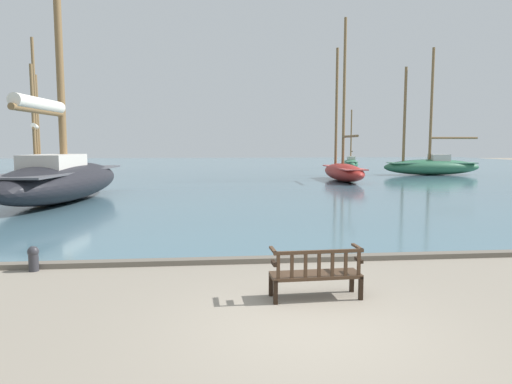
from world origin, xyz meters
The scene contains 10 objects.
ground_plane centered at (0.00, 0.00, 0.00)m, with size 160.00×160.00×0.00m, color gray.
harbor_water centered at (0.00, 44.00, 0.04)m, with size 100.00×80.00×0.08m, color slate.
quay_edge_kerb centered at (0.00, 3.85, 0.06)m, with size 40.00×0.30×0.12m, color #675F54.
park_bench centered at (0.40, 1.26, 0.47)m, with size 1.62×0.60×0.92m.
sailboat_nearest_starboard centered at (-8.40, 15.57, 1.22)m, with size 4.48×11.59×12.61m.
sailboat_outer_starboard centered at (8.18, 25.94, 0.93)m, with size 2.25×7.92×11.61m.
sailboat_mid_starboard centered at (-18.41, 40.36, 1.17)m, with size 5.89×11.23×12.94m.
sailboat_outer_port centered at (13.71, 41.81, 0.69)m, with size 2.80×6.71×6.37m.
sailboat_centre_channel centered at (17.63, 31.35, 0.98)m, with size 8.50×2.76×10.80m.
mooring_bollard centered at (-5.28, 3.60, 0.31)m, with size 0.24×0.24×0.55m.
Camera 1 is at (-1.44, -6.48, 2.74)m, focal length 32.00 mm.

